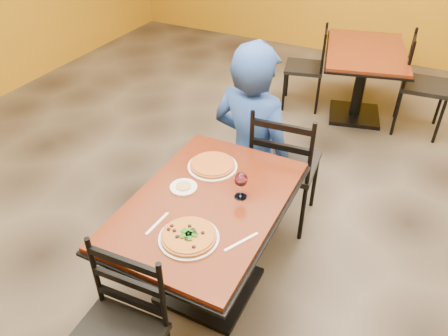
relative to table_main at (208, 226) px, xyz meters
The scene contains 16 objects.
floor 0.75m from the table_main, 90.00° to the left, with size 7.00×8.00×0.01m, color black.
table_main is the anchor object (origin of this frame).
table_second 2.76m from the table_main, 83.24° to the left, with size 1.03×1.31×0.75m.
chair_main_far 0.90m from the table_main, 79.33° to the left, with size 0.45×0.45×0.99m, color black, non-canonical shape.
chair_second_left 2.75m from the table_main, 95.96° to the left, with size 0.40×0.40×0.89m, color black, non-canonical shape.
chair_second_right 2.89m from the table_main, 71.14° to the left, with size 0.44×0.44×0.97m, color black, non-canonical shape.
diner 0.90m from the table_main, 96.39° to the left, with size 0.67×0.44×1.38m, color navy.
plate_main 0.37m from the table_main, 79.11° to the right, with size 0.31×0.31×0.01m, color white.
pizza_main 0.38m from the table_main, 79.11° to the right, with size 0.28×0.28×0.02m, color maroon.
plate_far 0.38m from the table_main, 112.17° to the left, with size 0.31×0.31×0.01m, color white.
pizza_far 0.39m from the table_main, 112.17° to the left, with size 0.28×0.28×0.02m, color orange.
side_plate 0.27m from the table_main, 166.87° to the left, with size 0.16×0.16×0.01m, color white.
dip 0.28m from the table_main, 166.87° to the left, with size 0.09×0.09×0.01m, color tan.
wine_glass 0.34m from the table_main, 36.71° to the left, with size 0.08×0.08×0.18m, color white, non-canonical shape.
fork 0.37m from the table_main, 117.71° to the right, with size 0.01×0.19×0.00m, color silver.
knife 0.42m from the table_main, 33.98° to the right, with size 0.01×0.21×0.00m, color silver.
Camera 1 is at (0.92, -2.14, 2.34)m, focal length 35.09 mm.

